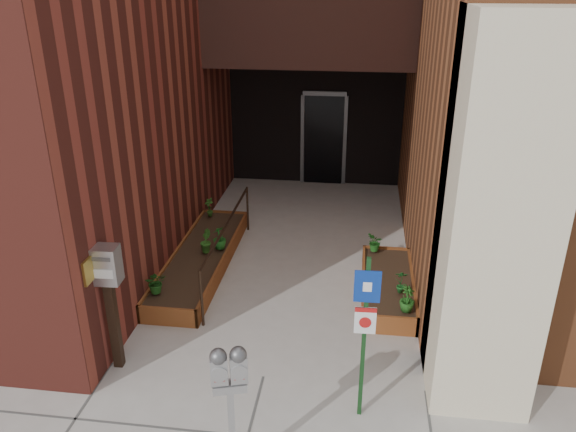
% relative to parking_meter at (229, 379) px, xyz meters
% --- Properties ---
extents(ground, '(80.00, 80.00, 0.00)m').
position_rel_parking_meter_xyz_m(ground, '(0.04, 1.51, -1.20)').
color(ground, '#9E9991').
rests_on(ground, ground).
extents(planter_left, '(0.90, 3.60, 0.30)m').
position_rel_parking_meter_xyz_m(planter_left, '(-1.51, 4.21, -1.07)').
color(planter_left, brown).
rests_on(planter_left, ground).
extents(planter_right, '(0.80, 2.20, 0.30)m').
position_rel_parking_meter_xyz_m(planter_right, '(1.64, 3.71, -1.07)').
color(planter_right, brown).
rests_on(planter_right, ground).
extents(handrail, '(0.04, 3.34, 0.90)m').
position_rel_parking_meter_xyz_m(handrail, '(-1.01, 4.16, -0.45)').
color(handrail, black).
rests_on(handrail, ground).
extents(parking_meter, '(0.36, 0.21, 1.55)m').
position_rel_parking_meter_xyz_m(parking_meter, '(0.00, 0.00, 0.00)').
color(parking_meter, '#999A9C').
rests_on(parking_meter, ground).
extents(sign_post, '(0.28, 0.07, 2.02)m').
position_rel_parking_meter_xyz_m(sign_post, '(1.24, 1.02, 0.04)').
color(sign_post, '#153C19').
rests_on(sign_post, ground).
extents(payment_dropbox, '(0.35, 0.28, 1.71)m').
position_rel_parking_meter_xyz_m(payment_dropbox, '(-1.85, 1.50, 0.03)').
color(payment_dropbox, black).
rests_on(payment_dropbox, ground).
extents(shrub_left_a, '(0.39, 0.39, 0.34)m').
position_rel_parking_meter_xyz_m(shrub_left_a, '(-1.79, 2.82, -0.73)').
color(shrub_left_a, '#1B4F16').
rests_on(shrub_left_a, planter_left).
extents(shrub_left_b, '(0.26, 0.26, 0.40)m').
position_rel_parking_meter_xyz_m(shrub_left_b, '(-1.42, 4.22, -0.70)').
color(shrub_left_b, '#29601B').
rests_on(shrub_left_b, planter_left).
extents(shrub_left_c, '(0.32, 0.32, 0.41)m').
position_rel_parking_meter_xyz_m(shrub_left_c, '(-1.21, 4.37, -0.70)').
color(shrub_left_c, '#1B5A19').
rests_on(shrub_left_c, planter_left).
extents(shrub_left_d, '(0.28, 0.28, 0.37)m').
position_rel_parking_meter_xyz_m(shrub_left_d, '(-1.75, 5.70, -0.71)').
color(shrub_left_d, '#285819').
rests_on(shrub_left_d, planter_left).
extents(shrub_right_a, '(0.29, 0.29, 0.38)m').
position_rel_parking_meter_xyz_m(shrub_right_a, '(1.86, 2.81, -0.71)').
color(shrub_right_a, '#1E5418').
rests_on(shrub_right_a, planter_right).
extents(shrub_right_b, '(0.21, 0.21, 0.37)m').
position_rel_parking_meter_xyz_m(shrub_right_b, '(1.80, 3.29, -0.71)').
color(shrub_right_b, '#18541C').
rests_on(shrub_right_b, planter_right).
extents(shrub_right_c, '(0.31, 0.31, 0.31)m').
position_rel_parking_meter_xyz_m(shrub_right_c, '(1.43, 4.61, -0.74)').
color(shrub_right_c, '#1F621C').
rests_on(shrub_right_c, planter_right).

